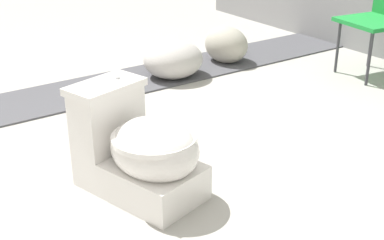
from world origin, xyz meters
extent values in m
plane|color=#A8A59E|center=(0.00, 0.00, 0.00)|extent=(14.00, 14.00, 0.00)
cube|color=#4C4C51|center=(-1.36, 0.50, 0.01)|extent=(0.56, 8.00, 0.01)
cube|color=white|center=(0.04, 0.16, 0.09)|extent=(0.67, 0.49, 0.17)
ellipsoid|color=white|center=(0.14, 0.19, 0.26)|extent=(0.52, 0.47, 0.28)
cylinder|color=white|center=(0.14, 0.19, 0.32)|extent=(0.48, 0.48, 0.03)
cube|color=white|center=(-0.16, 0.11, 0.32)|extent=(0.26, 0.38, 0.30)
cube|color=white|center=(-0.16, 0.11, 0.49)|extent=(0.29, 0.41, 0.04)
cylinder|color=silver|center=(-0.18, 0.18, 0.51)|extent=(0.02, 0.02, 0.01)
cube|color=#1E8C38|center=(-0.45, 2.46, 0.42)|extent=(0.50, 0.50, 0.03)
cylinder|color=#38383D|center=(-0.31, 2.27, 0.20)|extent=(0.02, 0.02, 0.40)
cylinder|color=#38383D|center=(-0.64, 2.31, 0.20)|extent=(0.02, 0.02, 0.40)
cylinder|color=#38383D|center=(-0.60, 2.65, 0.20)|extent=(0.02, 0.02, 0.40)
ellipsoid|color=#ADA899|center=(-1.34, 1.76, 0.15)|extent=(0.43, 0.37, 0.30)
ellipsoid|color=#B7B2AD|center=(-1.27, 1.20, 0.14)|extent=(0.43, 0.47, 0.28)
camera|label=1|loc=(2.01, -0.90, 1.36)|focal=50.00mm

